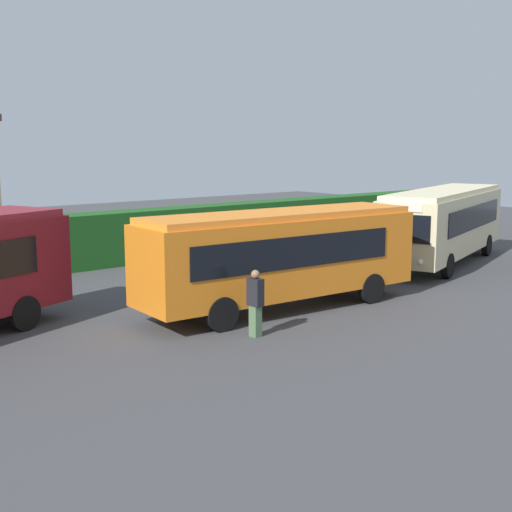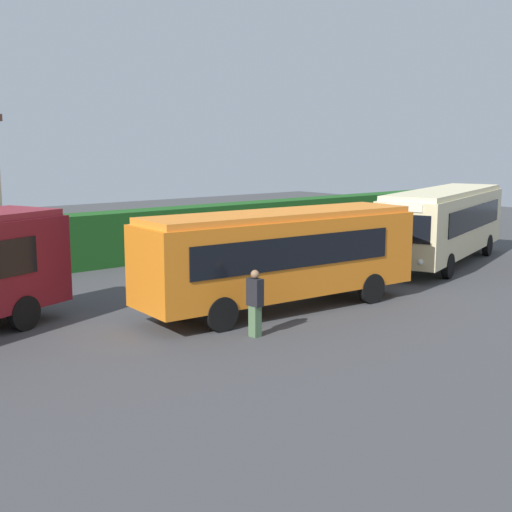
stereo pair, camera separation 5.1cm
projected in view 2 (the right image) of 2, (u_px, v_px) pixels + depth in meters
The scene contains 7 objects.
ground_plane at pixel (260, 303), 22.64m from camera, with size 77.31×77.31×0.00m, color #424244.
bus_orange at pixel (281, 253), 21.50m from camera, with size 9.78×3.10×3.13m.
bus_cream at pixel (444, 221), 29.77m from camera, with size 10.70×5.65×3.26m.
person_left at pixel (255, 301), 18.52m from camera, with size 0.28×0.45×1.86m.
person_center at pixel (246, 260), 25.15m from camera, with size 0.46×0.37×1.84m.
person_right at pixel (405, 236), 32.63m from camera, with size 0.54×0.51×1.65m.
hedge_row at pixel (117, 238), 29.78m from camera, with size 50.66×1.49×2.30m, color #1C531C.
Camera 2 is at (-14.33, -16.81, 5.20)m, focal length 47.89 mm.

